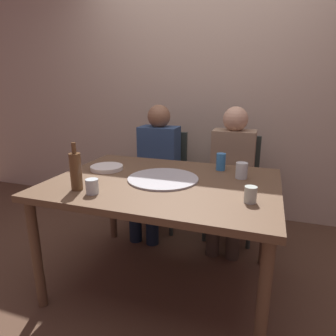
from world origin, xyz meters
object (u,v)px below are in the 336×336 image
object	(u,v)px
pizza_tray	(163,179)
tumbler_near	(250,195)
dining_table	(164,192)
chair_right	(232,179)
soda_can	(221,162)
guest_in_sweater	(156,163)
wine_glass	(92,186)
wine_bottle	(76,171)
chair_left	(162,172)
guest_in_beanie	(231,170)
tumbler_far	(242,170)
plate_stack	(107,168)

from	to	relation	value
pizza_tray	tumbler_near	bearing A→B (deg)	-20.66
dining_table	pizza_tray	world-z (taller)	pizza_tray
dining_table	chair_right	distance (m)	0.99
soda_can	guest_in_sweater	size ratio (longest dim) A/B	0.10
soda_can	wine_glass	bearing A→B (deg)	-130.75
wine_bottle	pizza_tray	bearing A→B (deg)	39.41
pizza_tray	wine_glass	world-z (taller)	wine_glass
chair_left	tumbler_near	bearing A→B (deg)	128.99
tumbler_near	chair_left	distance (m)	1.45
wine_glass	chair_right	distance (m)	1.44
pizza_tray	chair_right	xyz separation A→B (m)	(0.35, 0.90, -0.25)
chair_right	guest_in_sweater	distance (m)	0.72
chair_left	wine_glass	bearing A→B (deg)	92.26
wine_glass	guest_in_beanie	distance (m)	1.29
guest_in_sweater	guest_in_beanie	size ratio (longest dim) A/B	1.00
pizza_tray	guest_in_beanie	bearing A→B (deg)	64.92
pizza_tray	tumbler_far	size ratio (longest dim) A/B	4.39
dining_table	guest_in_sweater	xyz separation A→B (m)	(-0.35, 0.77, -0.04)
wine_glass	tumbler_near	bearing A→B (deg)	10.36
plate_stack	tumbler_near	bearing A→B (deg)	-16.18
wine_bottle	tumbler_near	size ratio (longest dim) A/B	3.23
tumbler_near	guest_in_beanie	bearing A→B (deg)	102.27
wine_bottle	tumbler_near	bearing A→B (deg)	7.48
wine_glass	wine_bottle	bearing A→B (deg)	167.02
wine_bottle	tumbler_far	size ratio (longest dim) A/B	2.68
wine_bottle	chair_left	size ratio (longest dim) A/B	0.31
plate_stack	guest_in_beanie	bearing A→B (deg)	39.17
wine_bottle	wine_glass	bearing A→B (deg)	-12.98
dining_table	chair_left	size ratio (longest dim) A/B	1.58
pizza_tray	guest_in_beanie	distance (m)	0.83
guest_in_sweater	soda_can	bearing A→B (deg)	148.20
wine_glass	soda_can	distance (m)	0.93
tumbler_near	guest_in_sweater	world-z (taller)	guest_in_sweater
chair_left	guest_in_beanie	world-z (taller)	guest_in_beanie
chair_left	guest_in_beanie	distance (m)	0.72
soda_can	chair_left	bearing A→B (deg)	139.61
soda_can	plate_stack	size ratio (longest dim) A/B	0.53
plate_stack	chair_right	bearing A→B (deg)	45.05
tumbler_near	soda_can	size ratio (longest dim) A/B	0.71
pizza_tray	wine_bottle	distance (m)	0.54
tumbler_near	chair_right	world-z (taller)	chair_right
soda_can	tumbler_far	bearing A→B (deg)	-42.64
dining_table	guest_in_beanie	bearing A→B (deg)	66.19
dining_table	chair_left	bearing A→B (deg)	110.89
wine_bottle	guest_in_beanie	size ratio (longest dim) A/B	0.24
pizza_tray	wine_bottle	bearing A→B (deg)	-140.59
dining_table	guest_in_beanie	distance (m)	0.84
chair_left	dining_table	bearing A→B (deg)	110.89
dining_table	tumbler_near	distance (m)	0.59
pizza_tray	plate_stack	world-z (taller)	plate_stack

